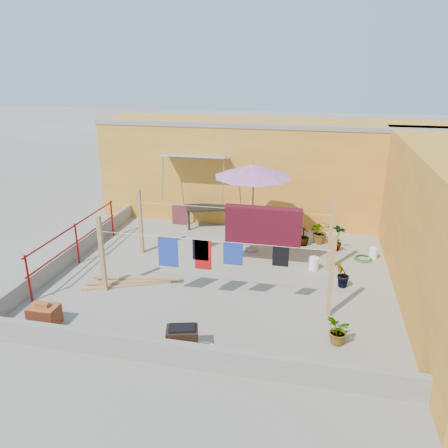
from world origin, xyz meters
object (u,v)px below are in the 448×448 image
Objects in this scene: water_jug_a at (373,253)px; white_basin at (202,351)px; brazier at (182,339)px; plant_back_a at (321,232)px; patio_umbrella at (254,171)px; green_hose at (363,258)px; water_jug_b at (314,264)px; brick_stack at (44,315)px; outdoor_table at (208,208)px.

white_basin is at bearing -124.42° from water_jug_a.
plant_back_a is at bearing 67.71° from brazier.
patio_umbrella reaches higher than green_hose.
green_hose is at bearing 35.28° from water_jug_b.
brick_stack is (-3.45, -4.55, -2.05)m from patio_umbrella.
outdoor_table reaches higher than green_hose.
water_jug_b reaches higher than water_jug_a.
brazier reaches higher than water_jug_b.
brazier is (1.16, -6.40, -0.35)m from outdoor_table.
white_basin is at bearing -4.15° from brick_stack.
white_basin is at bearing -0.00° from brazier.
brazier is at bearing -96.03° from patio_umbrella.
white_basin is (0.37, -0.00, -0.20)m from brazier.
outdoor_table is 6.42m from brick_stack.
white_basin is (1.53, -6.40, -0.55)m from outdoor_table.
brazier is 0.93× the size of plant_back_a.
water_jug_a is (3.39, 4.95, 0.10)m from white_basin.
brick_stack is 7.66m from plant_back_a.
water_jug_b reaches higher than white_basin.
brazier is at bearing 180.00° from white_basin.
water_jug_a is at bearing 35.10° from brick_stack.
plant_back_a is at bearing 85.72° from water_jug_b.
patio_umbrella is at bearing -152.50° from plant_back_a.
green_hose is (1.28, 0.91, -0.13)m from water_jug_b.
brick_stack is 1.49× the size of water_jug_b.
brazier is at bearing -119.58° from water_jug_b.
patio_umbrella is 5.10× the size of white_basin.
patio_umbrella is at bearing 52.88° from brick_stack.
patio_umbrella reaches higher than white_basin.
outdoor_table is at bearing 169.72° from plant_back_a.
brick_stack is at bearing -144.58° from green_hose.
plant_back_a is (1.99, 5.76, 0.30)m from white_basin.
brick_stack is at bearing -144.54° from water_jug_b.
outdoor_table reaches higher than water_jug_a.
water_jug_a is at bearing -30.10° from plant_back_a.
water_jug_b is 1.58m from green_hose.
brazier is at bearing -112.29° from plant_back_a.
white_basin is at bearing -115.33° from water_jug_b.
brick_stack is 0.82× the size of plant_back_a.
patio_umbrella is 3.74m from green_hose.
patio_umbrella is 3.92× the size of plant_back_a.
brazier reaches higher than water_jug_a.
brazier is at bearing -127.23° from water_jug_a.
white_basin is 6.10m from plant_back_a.
white_basin is 1.12× the size of green_hose.
brick_stack is 1.06× the size of white_basin.
green_hose is at bearing -18.63° from outdoor_table.
patio_umbrella is 7.92× the size of water_jug_a.
brick_stack is 8.19m from water_jug_a.
patio_umbrella reaches higher than plant_back_a.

